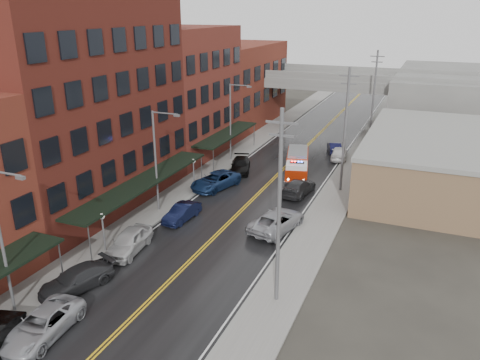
% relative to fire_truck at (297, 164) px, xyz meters
% --- Properties ---
extents(road, '(11.00, 160.00, 0.02)m').
position_rel_fire_truck_xyz_m(road, '(-2.01, -7.58, -1.39)').
color(road, black).
rests_on(road, ground).
extents(sidewalk_left, '(3.00, 160.00, 0.15)m').
position_rel_fire_truck_xyz_m(sidewalk_left, '(-9.31, -7.58, -1.33)').
color(sidewalk_left, slate).
rests_on(sidewalk_left, ground).
extents(sidewalk_right, '(3.00, 160.00, 0.15)m').
position_rel_fire_truck_xyz_m(sidewalk_right, '(5.29, -7.58, -1.33)').
color(sidewalk_right, slate).
rests_on(sidewalk_right, ground).
extents(curb_left, '(0.30, 160.00, 0.15)m').
position_rel_fire_truck_xyz_m(curb_left, '(-7.66, -7.58, -1.33)').
color(curb_left, gray).
rests_on(curb_left, ground).
extents(curb_right, '(0.30, 160.00, 0.15)m').
position_rel_fire_truck_xyz_m(curb_right, '(3.64, -7.58, -1.33)').
color(curb_right, gray).
rests_on(curb_right, ground).
extents(brick_building_b, '(9.00, 20.00, 18.00)m').
position_rel_fire_truck_xyz_m(brick_building_b, '(-15.31, -14.58, 7.60)').
color(brick_building_b, '#4F1D15').
rests_on(brick_building_b, ground).
extents(brick_building_c, '(9.00, 15.00, 15.00)m').
position_rel_fire_truck_xyz_m(brick_building_c, '(-15.31, 2.92, 6.10)').
color(brick_building_c, maroon).
rests_on(brick_building_c, ground).
extents(brick_building_far, '(9.00, 20.00, 12.00)m').
position_rel_fire_truck_xyz_m(brick_building_far, '(-15.31, 20.42, 4.60)').
color(brick_building_far, brown).
rests_on(brick_building_far, ground).
extents(tan_building, '(14.00, 22.00, 5.00)m').
position_rel_fire_truck_xyz_m(tan_building, '(13.99, 2.42, 1.10)').
color(tan_building, brown).
rests_on(tan_building, ground).
extents(right_far_block, '(18.00, 30.00, 8.00)m').
position_rel_fire_truck_xyz_m(right_far_block, '(15.99, 32.42, 2.60)').
color(right_far_block, slate).
rests_on(right_far_block, ground).
extents(awning_1, '(2.60, 18.00, 3.09)m').
position_rel_fire_truck_xyz_m(awning_1, '(-9.51, -14.58, 1.59)').
color(awning_1, black).
rests_on(awning_1, ground).
extents(awning_2, '(2.60, 13.00, 3.09)m').
position_rel_fire_truck_xyz_m(awning_2, '(-9.50, 2.92, 1.58)').
color(awning_2, black).
rests_on(awning_2, ground).
extents(globe_lamp_1, '(0.44, 0.44, 3.12)m').
position_rel_fire_truck_xyz_m(globe_lamp_1, '(-8.41, -21.58, 0.91)').
color(globe_lamp_1, '#59595B').
rests_on(globe_lamp_1, ground).
extents(globe_lamp_2, '(0.44, 0.44, 3.12)m').
position_rel_fire_truck_xyz_m(globe_lamp_2, '(-8.41, -7.58, 0.91)').
color(globe_lamp_2, '#59595B').
rests_on(globe_lamp_2, ground).
extents(street_lamp_0, '(2.64, 0.22, 9.00)m').
position_rel_fire_truck_xyz_m(street_lamp_0, '(-8.56, -29.58, 3.79)').
color(street_lamp_0, '#59595B').
rests_on(street_lamp_0, ground).
extents(street_lamp_1, '(2.64, 0.22, 9.00)m').
position_rel_fire_truck_xyz_m(street_lamp_1, '(-8.56, -13.58, 3.79)').
color(street_lamp_1, '#59595B').
rests_on(street_lamp_1, ground).
extents(street_lamp_2, '(2.64, 0.22, 9.00)m').
position_rel_fire_truck_xyz_m(street_lamp_2, '(-8.56, 2.42, 3.79)').
color(street_lamp_2, '#59595B').
rests_on(street_lamp_2, ground).
extents(utility_pole_0, '(1.80, 0.24, 12.00)m').
position_rel_fire_truck_xyz_m(utility_pole_0, '(5.19, -22.58, 4.91)').
color(utility_pole_0, '#59595B').
rests_on(utility_pole_0, ground).
extents(utility_pole_1, '(1.80, 0.24, 12.00)m').
position_rel_fire_truck_xyz_m(utility_pole_1, '(5.19, -2.58, 4.91)').
color(utility_pole_1, '#59595B').
rests_on(utility_pole_1, ground).
extents(utility_pole_2, '(1.80, 0.24, 12.00)m').
position_rel_fire_truck_xyz_m(utility_pole_2, '(5.19, 17.42, 4.91)').
color(utility_pole_2, '#59595B').
rests_on(utility_pole_2, ground).
extents(overpass, '(40.00, 10.00, 7.50)m').
position_rel_fire_truck_xyz_m(overpass, '(-2.01, 24.42, 4.59)').
color(overpass, slate).
rests_on(overpass, ground).
extents(fire_truck, '(4.15, 7.42, 2.58)m').
position_rel_fire_truck_xyz_m(fire_truck, '(0.00, 0.00, 0.00)').
color(fire_truck, '#971F07').
rests_on(fire_truck, ground).
extents(parked_car_left_2, '(2.76, 5.33, 1.44)m').
position_rel_fire_truck_xyz_m(parked_car_left_2, '(-5.61, -30.58, -0.68)').
color(parked_car_left_2, '#A0A2A8').
rests_on(parked_car_left_2, ground).
extents(parked_car_left_3, '(3.51, 5.32, 1.43)m').
position_rel_fire_truck_xyz_m(parked_car_left_3, '(-7.01, -26.23, -0.68)').
color(parked_car_left_3, '#2A2A2C').
rests_on(parked_car_left_3, ground).
extents(parked_car_left_4, '(2.50, 5.05, 1.65)m').
position_rel_fire_truck_xyz_m(parked_car_left_4, '(-6.84, -20.78, -0.57)').
color(parked_car_left_4, '#B2B2B2').
rests_on(parked_car_left_4, ground).
extents(parked_car_left_5, '(1.77, 4.27, 1.37)m').
position_rel_fire_truck_xyz_m(parked_car_left_5, '(-5.92, -14.49, -0.71)').
color(parked_car_left_5, black).
rests_on(parked_car_left_5, ground).
extents(parked_car_left_6, '(4.05, 6.17, 1.58)m').
position_rel_fire_truck_xyz_m(parked_car_left_6, '(-6.54, -6.56, -0.61)').
color(parked_car_left_6, navy).
rests_on(parked_car_left_6, ground).
extents(parked_car_left_7, '(3.50, 5.35, 1.44)m').
position_rel_fire_truck_xyz_m(parked_car_left_7, '(-6.18, -0.93, -0.68)').
color(parked_car_left_7, black).
rests_on(parked_car_left_7, ground).
extents(parked_car_right_0, '(3.89, 6.25, 1.61)m').
position_rel_fire_truck_xyz_m(parked_car_right_0, '(2.10, -13.17, -0.59)').
color(parked_car_right_0, '#96979E').
rests_on(parked_car_right_0, ground).
extents(parked_car_right_1, '(2.63, 5.25, 1.46)m').
position_rel_fire_truck_xyz_m(parked_car_right_1, '(1.59, -4.97, -0.67)').
color(parked_car_right_1, '#272729').
rests_on(parked_car_right_1, ground).
extents(parked_car_right_2, '(2.43, 4.75, 1.55)m').
position_rel_fire_truck_xyz_m(parked_car_right_2, '(2.99, 7.76, -0.63)').
color(parked_car_right_2, silver).
rests_on(parked_car_right_2, ground).
extents(parked_car_right_3, '(2.63, 4.27, 1.33)m').
position_rel_fire_truck_xyz_m(parked_car_right_3, '(1.89, 10.22, -0.74)').
color(parked_car_right_3, black).
rests_on(parked_car_right_3, ground).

